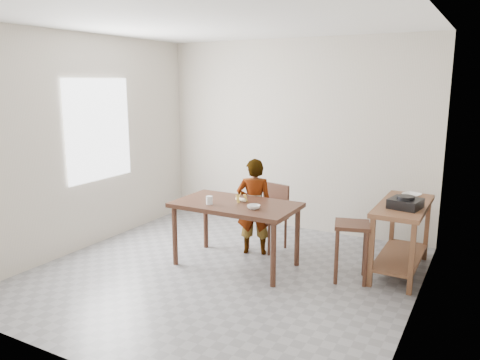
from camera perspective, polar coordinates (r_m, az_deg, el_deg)
The scene contains 17 objects.
floor at distance 5.35m, azimuth -2.10°, elevation -11.53°, with size 4.00×4.00×0.04m, color gray.
ceiling at distance 4.95m, azimuth -2.36°, elevation 18.99°, with size 4.00×4.00×0.04m, color white.
wall_back at distance 6.77m, azimuth 6.65°, elevation 5.39°, with size 4.00×0.04×2.70m, color beige.
wall_front at distance 3.43m, azimuth -19.85°, elevation -1.60°, with size 4.00×0.04×2.70m, color beige.
wall_left at distance 6.25m, azimuth -18.37°, elevation 4.32°, with size 0.04×4.00×2.70m, color beige.
wall_right at distance 4.31m, azimuth 21.49°, elevation 0.92°, with size 0.04×4.00×2.70m, color beige.
window_pane at distance 6.33m, azimuth -16.82°, elevation 5.88°, with size 0.02×1.10×1.30m, color white.
dining_table at distance 5.46m, azimuth -0.51°, elevation -6.63°, with size 1.40×0.80×0.75m, color #402418, non-canonical shape.
prep_counter at distance 5.54m, azimuth 19.05°, elevation -6.73°, with size 0.50×1.20×0.80m, color brown, non-canonical shape.
child at distance 5.77m, azimuth 1.75°, elevation -3.25°, with size 0.44×0.29×1.20m, color white.
dining_chair at distance 5.98m, azimuth 3.31°, elevation -4.59°, with size 0.40×0.40×0.83m, color #402418, non-canonical shape.
stool at distance 5.22m, azimuth 13.37°, elevation -8.49°, with size 0.36×0.36×0.64m, color #402418, non-canonical shape.
glass_tumbler at distance 5.29m, azimuth -3.75°, elevation -2.48°, with size 0.08×0.08×0.09m, color silver.
small_bowl at distance 5.09m, azimuth 1.67°, elevation -3.31°, with size 0.15×0.15×0.05m, color white.
banana at distance 5.40m, azimuth 0.10°, elevation -2.31°, with size 0.19×0.13×0.07m, color gold, non-canonical shape.
serving_bowl at distance 5.74m, azimuth 20.19°, elevation -1.78°, with size 0.20×0.20×0.05m, color white.
gas_burner at distance 5.24m, azimuth 19.52°, elevation -2.70°, with size 0.30×0.30×0.10m, color black.
Camera 1 is at (2.53, -4.21, 2.11)m, focal length 35.00 mm.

